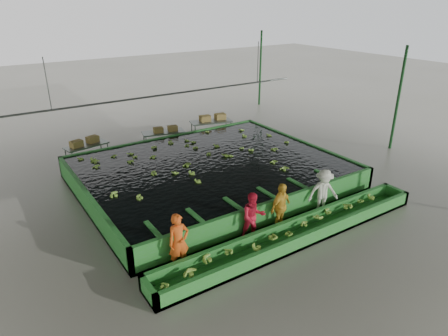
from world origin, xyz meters
TOP-DOWN VIEW (x-y plane):
  - ground at (0.00, 0.00)m, footprint 80.00×80.00m
  - shed_roof at (0.00, 0.00)m, footprint 20.00×22.00m
  - shed_posts at (0.00, 0.00)m, footprint 20.00×22.00m
  - flotation_tank at (0.00, 1.50)m, footprint 10.00×8.00m
  - tank_water at (0.00, 1.50)m, footprint 9.70×7.70m
  - sorting_trough at (0.00, -3.60)m, footprint 10.00×1.00m
  - cableway_rail at (0.00, 5.00)m, footprint 0.08×0.08m
  - rail_hanger_left at (-5.00, 5.00)m, footprint 0.04×0.04m
  - rail_hanger_right at (5.00, 5.00)m, footprint 0.04×0.04m
  - worker_a at (-3.66, -2.80)m, footprint 0.63×0.42m
  - worker_b at (-1.10, -2.80)m, footprint 0.92×0.80m
  - worker_c at (0.00, -2.80)m, footprint 1.03×0.62m
  - worker_d at (1.93, -2.80)m, footprint 1.23×0.99m
  - packing_table_left at (-3.57, 6.42)m, footprint 2.02×1.12m
  - packing_table_mid at (0.10, 6.11)m, footprint 2.17×1.27m
  - packing_table_right at (2.93, 6.20)m, footprint 2.31×1.37m
  - box_stack_left at (-3.61, 6.48)m, footprint 1.39×0.75m
  - box_stack_mid at (0.20, 6.03)m, footprint 1.22×0.53m
  - box_stack_right at (3.07, 6.27)m, footprint 1.47×0.58m
  - floating_bananas at (0.00, 2.30)m, footprint 8.40×5.73m
  - trough_bananas at (0.00, -3.60)m, footprint 8.60×0.57m

SIDE VIEW (x-z plane):
  - ground at x=0.00m, z-range 0.00..0.00m
  - sorting_trough at x=0.00m, z-range 0.00..0.50m
  - trough_bananas at x=0.00m, z-range 0.34..0.46m
  - packing_table_left at x=-3.57m, z-range 0.00..0.87m
  - flotation_tank at x=0.00m, z-range 0.00..0.90m
  - packing_table_mid at x=0.10m, z-range 0.00..0.93m
  - packing_table_right at x=2.93m, z-range 0.00..0.99m
  - worker_b at x=-1.10m, z-range 0.00..1.60m
  - worker_c at x=0.00m, z-range 0.00..1.64m
  - worker_d at x=1.93m, z-range 0.00..1.65m
  - worker_a at x=-3.66m, z-range 0.00..1.68m
  - tank_water at x=0.00m, z-range 0.85..0.85m
  - floating_bananas at x=0.00m, z-range 0.79..0.91m
  - box_stack_left at x=-3.61m, z-range 0.72..1.01m
  - box_stack_mid at x=0.20m, z-range 0.80..1.05m
  - box_stack_right at x=3.07m, z-range 0.83..1.14m
  - shed_posts at x=0.00m, z-range 0.00..5.00m
  - cableway_rail at x=0.00m, z-range -4.00..10.00m
  - rail_hanger_left at x=-5.00m, z-range 3.00..5.00m
  - rail_hanger_right at x=5.00m, z-range 3.00..5.00m
  - shed_roof at x=0.00m, z-range 4.98..5.02m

